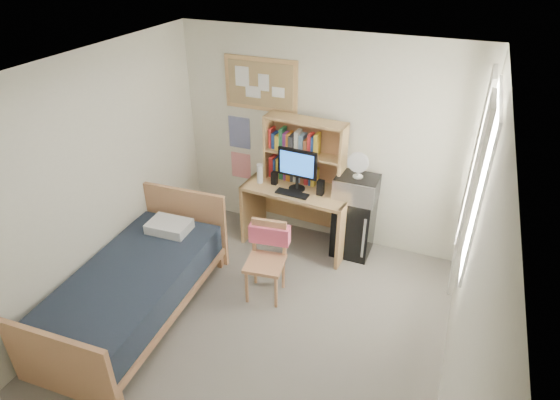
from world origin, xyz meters
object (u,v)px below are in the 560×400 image
at_px(bulletin_board, 261,84).
at_px(speaker_left, 274,178).
at_px(mini_fridge, 354,225).
at_px(desk_fan, 359,166).
at_px(desk, 298,215).
at_px(desk_chair, 265,263).
at_px(bed, 135,292).
at_px(monitor, 297,170).
at_px(speaker_right, 320,188).
at_px(microwave, 357,188).

height_order(bulletin_board, speaker_left, bulletin_board).
height_order(mini_fridge, speaker_left, speaker_left).
xyz_separation_m(mini_fridge, desk_fan, (-0.00, -0.02, 0.82)).
distance_m(desk, desk_chair, 1.07).
bearing_deg(bed, monitor, 55.37).
distance_m(desk, desk_fan, 1.06).
relative_size(speaker_left, desk_fan, 0.56).
relative_size(bed, monitor, 4.05).
bearing_deg(monitor, speaker_right, 0.00).
height_order(desk, bed, desk).
bearing_deg(speaker_left, mini_fridge, 10.72).
distance_m(mini_fridge, monitor, 0.99).
relative_size(desk, monitor, 2.53).
bearing_deg(monitor, bulletin_board, 151.35).
distance_m(bulletin_board, desk_chair, 2.14).
bearing_deg(bulletin_board, monitor, -31.93).
relative_size(bulletin_board, bed, 0.45).
bearing_deg(speaker_left, bed, -110.75).
bearing_deg(desk, microwave, 8.83).
relative_size(desk_chair, microwave, 1.80).
bearing_deg(desk_chair, bulletin_board, 106.70).
height_order(mini_fridge, microwave, microwave).
distance_m(speaker_right, desk_fan, 0.52).
distance_m(mini_fridge, speaker_right, 0.68).
xyz_separation_m(speaker_left, microwave, (1.00, 0.11, 0.02)).
bearing_deg(mini_fridge, desk_chair, -120.10).
bearing_deg(microwave, bulletin_board, 168.86).
relative_size(bulletin_board, speaker_left, 5.72).
bearing_deg(mini_fridge, desk, -172.69).
bearing_deg(desk, mini_fridge, 10.46).
distance_m(desk, microwave, 0.86).
relative_size(desk, speaker_left, 7.97).
xyz_separation_m(bulletin_board, speaker_left, (0.33, -0.37, -1.02)).
xyz_separation_m(bulletin_board, desk_fan, (1.32, -0.26, -0.71)).
height_order(bed, speaker_right, speaker_right).
distance_m(desk, speaker_left, 0.58).
bearing_deg(microwave, speaker_left, -173.57).
height_order(monitor, speaker_right, monitor).
distance_m(desk, speaker_right, 0.59).
relative_size(bed, microwave, 4.30).
bearing_deg(microwave, monitor, -169.52).
distance_m(desk, monitor, 0.67).
distance_m(bed, speaker_left, 2.07).
distance_m(desk_chair, monitor, 1.20).
distance_m(bed, microwave, 2.70).
distance_m(bulletin_board, bed, 2.76).
bearing_deg(mini_fridge, bulletin_board, 169.70).
bearing_deg(mini_fridge, microwave, -90.00).
relative_size(speaker_left, microwave, 0.34).
bearing_deg(microwave, speaker_right, -159.90).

